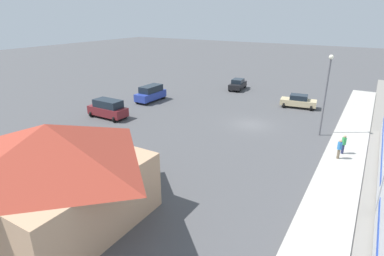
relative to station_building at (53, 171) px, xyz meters
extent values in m
plane|color=#4C4C4F|center=(-4.00, -22.00, -3.16)|extent=(200.00, 200.00, 0.00)
cube|color=#B7B2A8|center=(-14.00, -22.00, -3.01)|extent=(3.20, 46.00, 0.30)
cube|color=#19389E|center=(-16.54, -18.22, -1.31)|extent=(0.04, 14.84, 0.36)
cube|color=tan|center=(0.00, 0.00, -1.32)|extent=(9.02, 8.57, 3.68)
pyramid|color=#9E3828|center=(0.00, 0.00, 1.71)|extent=(9.82, 9.37, 2.38)
cube|color=#4C3323|center=(0.00, -4.31, -2.11)|extent=(1.10, 0.08, 2.10)
cylinder|color=#23284C|center=(-13.77, -18.15, -2.43)|extent=(0.22, 0.22, 0.85)
cylinder|color=green|center=(-13.77, -18.15, -1.70)|extent=(0.36, 0.36, 0.62)
sphere|color=tan|center=(-13.77, -18.15, -1.27)|extent=(0.24, 0.24, 0.24)
cylinder|color=brown|center=(-13.57, -16.88, -2.43)|extent=(0.22, 0.22, 0.85)
cylinder|color=#2D72B7|center=(-13.57, -16.88, -1.70)|extent=(0.36, 0.36, 0.62)
sphere|color=tan|center=(-13.57, -16.88, -1.27)|extent=(0.24, 0.24, 0.24)
cube|color=maroon|center=(11.56, -15.55, -2.32)|extent=(4.92, 2.02, 1.00)
cube|color=#19232D|center=(11.41, -15.55, -1.38)|extent=(3.45, 1.76, 0.88)
cylinder|color=black|center=(13.47, -14.71, -2.82)|extent=(0.22, 0.68, 0.68)
cylinder|color=black|center=(13.45, -16.43, -2.82)|extent=(0.22, 0.68, 0.68)
cylinder|color=black|center=(9.67, -14.67, -2.82)|extent=(0.22, 0.68, 0.68)
cylinder|color=black|center=(9.65, -16.39, -2.82)|extent=(0.22, 0.68, 0.68)
cube|color=#C6B284|center=(-6.94, -31.47, -2.44)|extent=(4.70, 2.42, 0.76)
cube|color=#19232D|center=(-6.94, -31.47, -1.74)|extent=(2.36, 1.89, 0.64)
cylinder|color=black|center=(-8.51, -32.49, -2.82)|extent=(0.22, 0.68, 0.68)
cylinder|color=black|center=(-8.73, -30.90, -2.82)|extent=(0.22, 0.68, 0.68)
cylinder|color=black|center=(-5.14, -32.04, -2.82)|extent=(0.22, 0.68, 0.68)
cylinder|color=black|center=(-5.36, -30.45, -2.82)|extent=(0.22, 0.68, 0.68)
cube|color=#283D9E|center=(11.77, -24.04, -2.32)|extent=(2.01, 4.92, 1.00)
cube|color=#19232D|center=(11.77, -24.19, -1.38)|extent=(1.76, 3.45, 0.88)
cylinder|color=black|center=(10.93, -22.13, -2.82)|extent=(0.22, 0.68, 0.68)
cylinder|color=black|center=(12.65, -22.15, -2.82)|extent=(0.22, 0.68, 0.68)
cylinder|color=black|center=(10.89, -25.93, -2.82)|extent=(0.22, 0.68, 0.68)
cylinder|color=black|center=(12.61, -25.95, -2.82)|extent=(0.22, 0.68, 0.68)
cube|color=black|center=(4.00, -36.98, -2.44)|extent=(2.33, 4.68, 0.76)
cube|color=#19232D|center=(4.00, -36.98, -1.74)|extent=(1.85, 2.33, 0.64)
cylinder|color=black|center=(4.99, -38.58, -2.82)|extent=(0.22, 0.68, 0.68)
cylinder|color=black|center=(3.40, -38.76, -2.82)|extent=(0.22, 0.68, 0.68)
cylinder|color=black|center=(4.60, -35.21, -2.82)|extent=(0.22, 0.68, 0.68)
cylinder|color=black|center=(3.01, -35.39, -2.82)|extent=(0.22, 0.68, 0.68)
cylinder|color=#515156|center=(-11.20, -22.48, 0.70)|extent=(0.16, 0.16, 7.71)
sphere|color=#EAE5C6|center=(-11.20, -22.48, 4.73)|extent=(0.44, 0.44, 0.44)
camera|label=1|loc=(-15.10, 9.56, 8.60)|focal=28.99mm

